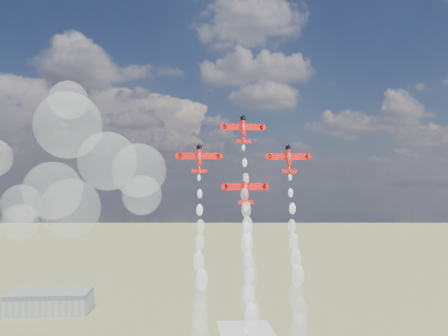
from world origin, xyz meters
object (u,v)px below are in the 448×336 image
at_px(hangar, 50,301).
at_px(plane_left, 199,158).
at_px(plane_slot, 245,189).
at_px(plane_right, 289,159).
at_px(plane_lead, 243,129).

distance_m(hangar, plane_left, 212.81).
bearing_deg(plane_left, plane_slot, -10.13).
bearing_deg(plane_right, plane_lead, 169.87).
relative_size(plane_lead, plane_left, 1.00).
bearing_deg(plane_slot, plane_lead, 90.00).
height_order(plane_right, plane_slot, plane_right).
height_order(plane_left, plane_slot, plane_left).
distance_m(plane_lead, plane_left, 16.20).
relative_size(hangar, plane_slot, 4.15).
distance_m(hangar, plane_right, 225.36).
height_order(hangar, plane_left, plane_left).
relative_size(hangar, plane_left, 4.15).
height_order(hangar, plane_right, plane_right).
xyz_separation_m(plane_lead, plane_right, (13.27, -2.37, -8.98)).
relative_size(plane_left, plane_right, 1.00).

